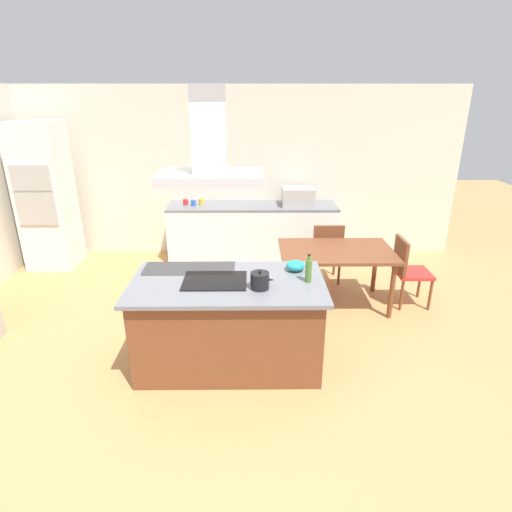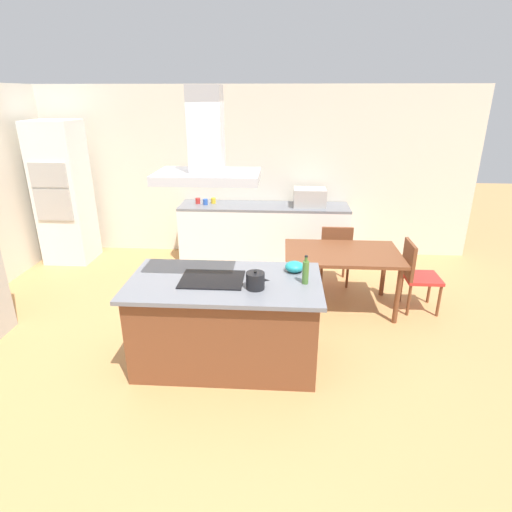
{
  "view_description": "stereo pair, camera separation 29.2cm",
  "coord_description": "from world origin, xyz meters",
  "views": [
    {
      "loc": [
        0.24,
        -3.6,
        2.56
      ],
      "look_at": [
        0.27,
        0.4,
        1.0
      ],
      "focal_mm": 29.3,
      "sensor_mm": 36.0,
      "label": 1
    },
    {
      "loc": [
        0.53,
        -3.6,
        2.56
      ],
      "look_at": [
        0.27,
        0.4,
        1.0
      ],
      "focal_mm": 29.3,
      "sensor_mm": 36.0,
      "label": 2
    }
  ],
  "objects": [
    {
      "name": "chair_at_right_end",
      "position": [
        2.2,
        1.25,
        0.51
      ],
      "size": [
        0.42,
        0.42,
        0.89
      ],
      "color": "red",
      "rests_on": "ground"
    },
    {
      "name": "range_hood",
      "position": [
        -0.12,
        0.0,
        2.1
      ],
      "size": [
        0.9,
        0.55,
        0.78
      ],
      "color": "#ADADB2"
    },
    {
      "name": "tea_kettle",
      "position": [
        0.3,
        -0.16,
        0.98
      ],
      "size": [
        0.22,
        0.17,
        0.18
      ],
      "color": "black",
      "rests_on": "kitchen_island"
    },
    {
      "name": "coffee_mug_red",
      "position": [
        -0.83,
        2.93,
        0.95
      ],
      "size": [
        0.08,
        0.08,
        0.09
      ],
      "primitive_type": "cylinder",
      "color": "red",
      "rests_on": "back_counter"
    },
    {
      "name": "cooktop",
      "position": [
        -0.12,
        0.0,
        0.91
      ],
      "size": [
        0.6,
        0.44,
        0.01
      ],
      "primitive_type": "cube",
      "color": "black",
      "rests_on": "kitchen_island"
    },
    {
      "name": "coffee_mug_blue",
      "position": [
        -0.7,
        2.87,
        0.95
      ],
      "size": [
        0.08,
        0.08,
        0.09
      ],
      "primitive_type": "cylinder",
      "color": "#2D56B2",
      "rests_on": "back_counter"
    },
    {
      "name": "olive_oil_bottle",
      "position": [
        0.76,
        -0.02,
        1.02
      ],
      "size": [
        0.06,
        0.06,
        0.28
      ],
      "color": "#47722D",
      "rests_on": "kitchen_island"
    },
    {
      "name": "back_counter",
      "position": [
        0.24,
        2.88,
        0.45
      ],
      "size": [
        2.69,
        0.62,
        0.9
      ],
      "color": "white",
      "rests_on": "ground"
    },
    {
      "name": "kitchen_island",
      "position": [
        0.0,
        0.0,
        0.45
      ],
      "size": [
        1.85,
        1.0,
        0.9
      ],
      "color": "brown",
      "rests_on": "ground"
    },
    {
      "name": "coffee_mug_yellow",
      "position": [
        -0.58,
        2.96,
        0.95
      ],
      "size": [
        0.08,
        0.08,
        0.09
      ],
      "primitive_type": "cylinder",
      "color": "gold",
      "rests_on": "back_counter"
    },
    {
      "name": "wall_back",
      "position": [
        0.0,
        3.25,
        1.35
      ],
      "size": [
        7.2,
        0.1,
        2.7
      ],
      "primitive_type": "cube",
      "color": "beige",
      "rests_on": "ground"
    },
    {
      "name": "chair_facing_back_wall",
      "position": [
        1.28,
        1.91,
        0.51
      ],
      "size": [
        0.42,
        0.42,
        0.89
      ],
      "color": "red",
      "rests_on": "ground"
    },
    {
      "name": "wall_oven_stack",
      "position": [
        -2.9,
        2.65,
        1.1
      ],
      "size": [
        0.7,
        0.66,
        2.2
      ],
      "color": "white",
      "rests_on": "ground"
    },
    {
      "name": "dining_table",
      "position": [
        1.28,
        1.25,
        0.67
      ],
      "size": [
        1.4,
        0.9,
        0.75
      ],
      "color": "brown",
      "rests_on": "ground"
    },
    {
      "name": "ground",
      "position": [
        0.0,
        1.5,
        0.0
      ],
      "size": [
        16.0,
        16.0,
        0.0
      ],
      "primitive_type": "plane",
      "color": "tan"
    },
    {
      "name": "countertop_microwave",
      "position": [
        0.96,
        2.88,
        1.04
      ],
      "size": [
        0.5,
        0.38,
        0.28
      ],
      "primitive_type": "cube",
      "color": "#B2AFAA",
      "rests_on": "back_counter"
    },
    {
      "name": "mixing_bowl",
      "position": [
        0.67,
        0.25,
        0.95
      ],
      "size": [
        0.19,
        0.19,
        0.1
      ],
      "primitive_type": "ellipsoid",
      "color": "teal",
      "rests_on": "kitchen_island"
    }
  ]
}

